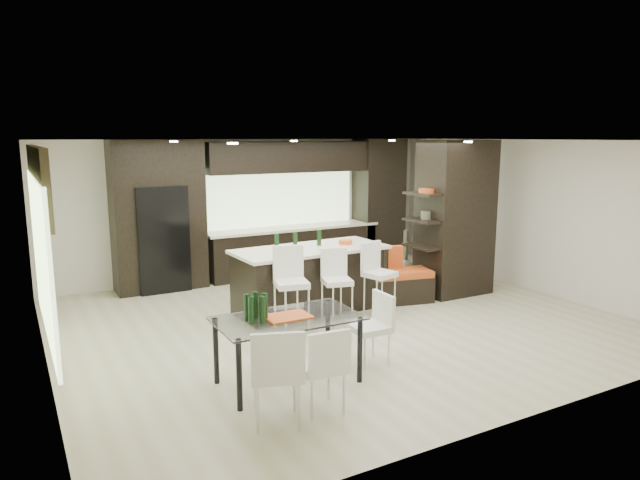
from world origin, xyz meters
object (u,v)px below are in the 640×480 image
stool_left (292,299)px  stool_right (379,288)px  chair_near (321,371)px  stool_mid (337,295)px  dining_table (288,350)px  kitchen_island (311,279)px  chair_end (369,333)px  chair_far (276,378)px  floor_vase (405,259)px  bench (390,287)px

stool_left → stool_right: stool_left is taller
chair_near → stool_right: bearing=48.6°
stool_mid → dining_table: stool_mid is taller
stool_left → kitchen_island: bearing=61.5°
stool_mid → stool_right: size_ratio=0.97×
stool_left → chair_end: size_ratio=1.23×
stool_mid → stool_left: bearing=-163.5°
chair_near → chair_far: size_ratio=0.90×
stool_mid → chair_end: bearing=-90.7°
stool_right → floor_vase: 1.88m
stool_left → dining_table: stool_left is taller
chair_near → chair_end: chair_near is taller
chair_far → floor_vase: bearing=59.3°
bench → chair_far: (-3.38, -2.82, 0.19)m
stool_left → stool_mid: (0.75, 0.02, -0.04)m
kitchen_island → bench: bearing=-13.7°
stool_right → kitchen_island: bearing=117.4°
bench → chair_end: bearing=-118.4°
dining_table → floor_vase: bearing=36.7°
stool_mid → chair_far: 3.03m
stool_right → floor_vase: floor_vase is taller
bench → chair_end: 2.71m
stool_left → chair_end: stool_left is taller
bench → floor_vase: size_ratio=1.32×
stool_left → stool_mid: size_ratio=1.10×
kitchen_island → bench: 1.41m
stool_mid → bench: stool_mid is taller
chair_near → chair_far: (-0.50, -0.02, 0.04)m
bench → chair_near: chair_near is taller
kitchen_island → stool_mid: 0.83m
chair_near → chair_end: (1.10, 0.76, -0.01)m
dining_table → chair_near: chair_near is taller
stool_mid → chair_end: size_ratio=1.12×
stool_mid → bench: (1.36, 0.56, -0.18)m
chair_near → chair_far: bearing=-173.1°
bench → chair_far: 4.41m
kitchen_island → chair_end: 2.35m
floor_vase → chair_far: bearing=-140.3°
floor_vase → chair_near: 5.07m
chair_far → stool_mid: bearing=67.9°
stool_left → stool_right: 1.51m
kitchen_island → stool_left: (-0.75, -0.85, -0.01)m
stool_left → bench: stool_left is taller
floor_vase → chair_end: 3.75m
floor_vase → chair_end: size_ratio=1.32×
bench → chair_near: (-2.88, -2.80, 0.15)m
stool_left → dining_table: 1.66m
stool_left → chair_near: (-0.76, -2.22, -0.08)m
kitchen_island → floor_vase: (2.18, 0.39, 0.02)m
stool_left → bench: bearing=28.3°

